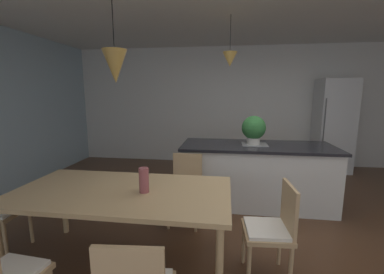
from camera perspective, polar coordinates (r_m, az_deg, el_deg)
ground_plane at (r=3.22m, az=16.45°, el=-21.46°), size 10.00×8.40×0.04m
wall_back_kitchen at (r=6.01m, az=12.54°, el=6.88°), size 10.00×0.12×2.70m
dining_table at (r=2.48m, az=-15.61°, el=-12.86°), size 2.01×1.01×0.75m
chair_far_right at (r=3.23m, az=-1.50°, el=-11.22°), size 0.42×0.42×0.87m
chair_kitchen_end at (r=2.43m, az=17.94°, el=-19.11°), size 0.42×0.42×0.87m
kitchen_island at (r=3.87m, az=14.37°, el=-8.14°), size 2.18×0.87×0.91m
refrigerator at (r=6.05m, az=29.53°, el=2.25°), size 0.68×0.67×1.94m
pendant_over_table at (r=2.28m, az=-17.16°, el=15.18°), size 0.21×0.21×0.98m
pendant_over_island_main at (r=3.69m, az=8.64°, el=17.16°), size 0.20×0.20×0.69m
potted_plant_on_island at (r=3.71m, az=13.91°, el=1.83°), size 0.34×0.34×0.42m
vase_on_dining_table at (r=2.32m, az=-10.92°, el=-9.64°), size 0.09×0.09×0.23m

